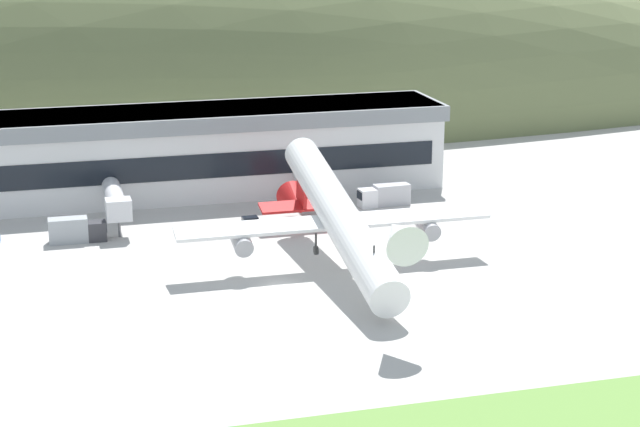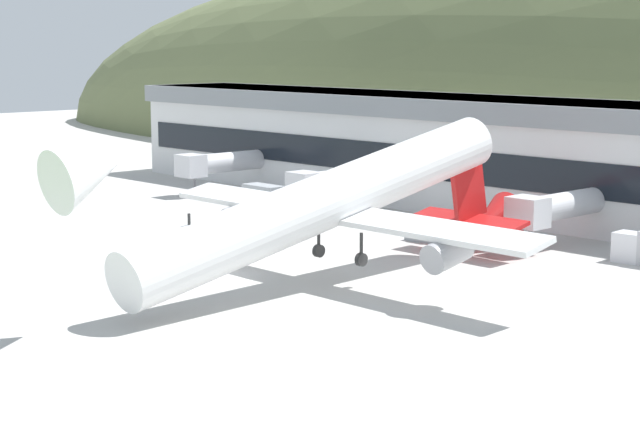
{
  "view_description": "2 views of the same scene",
  "coord_description": "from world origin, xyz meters",
  "px_view_note": "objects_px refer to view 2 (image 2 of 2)",
  "views": [
    {
      "loc": [
        -26.42,
        -115.8,
        43.32
      ],
      "look_at": [
        7.02,
        7.23,
        6.32
      ],
      "focal_mm": 60.0,
      "sensor_mm": 36.0,
      "label": 1
    },
    {
      "loc": [
        70.18,
        -55.52,
        19.69
      ],
      "look_at": [
        7.61,
        3.6,
        5.83
      ],
      "focal_mm": 60.0,
      "sensor_mm": 36.0,
      "label": 2
    }
  ],
  "objects_px": {
    "terminal_building": "(435,142)",
    "service_car_1": "(425,235)",
    "traffic_cone_0": "(460,249)",
    "jetway_1": "(337,181)",
    "jetway_2": "(553,208)",
    "cargo_airplane": "(332,204)",
    "service_car_0": "(223,196)",
    "jetway_0": "(216,163)",
    "fuel_truck": "(269,201)"
  },
  "relations": [
    {
      "from": "jetway_1",
      "to": "service_car_1",
      "type": "xyz_separation_m",
      "value": [
        17.75,
        -5.03,
        -3.33
      ]
    },
    {
      "from": "jetway_0",
      "to": "jetway_2",
      "type": "height_order",
      "value": "same"
    },
    {
      "from": "service_car_0",
      "to": "service_car_1",
      "type": "height_order",
      "value": "service_car_1"
    },
    {
      "from": "jetway_0",
      "to": "service_car_0",
      "type": "xyz_separation_m",
      "value": [
        5.88,
        -3.56,
        -3.38
      ]
    },
    {
      "from": "cargo_airplane",
      "to": "jetway_0",
      "type": "bearing_deg",
      "value": 151.95
    },
    {
      "from": "cargo_airplane",
      "to": "traffic_cone_0",
      "type": "relative_size",
      "value": 85.68
    },
    {
      "from": "jetway_0",
      "to": "jetway_1",
      "type": "distance_m",
      "value": 23.66
    },
    {
      "from": "jetway_2",
      "to": "fuel_truck",
      "type": "xyz_separation_m",
      "value": [
        -34.23,
        -6.4,
        -2.42
      ]
    },
    {
      "from": "service_car_0",
      "to": "traffic_cone_0",
      "type": "xyz_separation_m",
      "value": [
        41.14,
        -3.99,
        -0.33
      ]
    },
    {
      "from": "cargo_airplane",
      "to": "jetway_2",
      "type": "bearing_deg",
      "value": 81.95
    },
    {
      "from": "jetway_1",
      "to": "jetway_2",
      "type": "distance_m",
      "value": 28.51
    },
    {
      "from": "terminal_building",
      "to": "service_car_1",
      "type": "xyz_separation_m",
      "value": [
        16.33,
        -20.34,
        -6.84
      ]
    },
    {
      "from": "jetway_2",
      "to": "traffic_cone_0",
      "type": "distance_m",
      "value": 9.92
    },
    {
      "from": "terminal_building",
      "to": "traffic_cone_0",
      "type": "distance_m",
      "value": 31.8
    },
    {
      "from": "service_car_0",
      "to": "traffic_cone_0",
      "type": "bearing_deg",
      "value": -5.54
    },
    {
      "from": "traffic_cone_0",
      "to": "jetway_2",
      "type": "bearing_deg",
      "value": 56.26
    },
    {
      "from": "terminal_building",
      "to": "service_car_1",
      "type": "height_order",
      "value": "terminal_building"
    },
    {
      "from": "terminal_building",
      "to": "jetway_1",
      "type": "bearing_deg",
      "value": -95.3
    },
    {
      "from": "terminal_building",
      "to": "traffic_cone_0",
      "type": "relative_size",
      "value": 175.56
    },
    {
      "from": "jetway_1",
      "to": "fuel_truck",
      "type": "relative_size",
      "value": 1.93
    },
    {
      "from": "service_car_0",
      "to": "jetway_0",
      "type": "bearing_deg",
      "value": 148.81
    },
    {
      "from": "terminal_building",
      "to": "traffic_cone_0",
      "type": "bearing_deg",
      "value": -44.83
    },
    {
      "from": "terminal_building",
      "to": "jetway_1",
      "type": "distance_m",
      "value": 15.77
    },
    {
      "from": "terminal_building",
      "to": "jetway_0",
      "type": "xyz_separation_m",
      "value": [
        -25.06,
        -14.28,
        -3.51
      ]
    },
    {
      "from": "service_car_0",
      "to": "traffic_cone_0",
      "type": "relative_size",
      "value": 7.38
    },
    {
      "from": "cargo_airplane",
      "to": "service_car_0",
      "type": "xyz_separation_m",
      "value": [
        -42.58,
        22.26,
        -6.02
      ]
    },
    {
      "from": "jetway_1",
      "to": "terminal_building",
      "type": "bearing_deg",
      "value": 84.7
    },
    {
      "from": "terminal_building",
      "to": "jetway_0",
      "type": "height_order",
      "value": "terminal_building"
    },
    {
      "from": "terminal_building",
      "to": "traffic_cone_0",
      "type": "xyz_separation_m",
      "value": [
        21.97,
        -21.84,
        -7.22
      ]
    },
    {
      "from": "service_car_0",
      "to": "fuel_truck",
      "type": "bearing_deg",
      "value": -12.88
    },
    {
      "from": "service_car_0",
      "to": "cargo_airplane",
      "type": "bearing_deg",
      "value": -27.6
    },
    {
      "from": "terminal_building",
      "to": "fuel_truck",
      "type": "height_order",
      "value": "terminal_building"
    },
    {
      "from": "jetway_1",
      "to": "cargo_airplane",
      "type": "relative_size",
      "value": 0.3
    },
    {
      "from": "service_car_1",
      "to": "fuel_truck",
      "type": "distance_m",
      "value": 23.51
    },
    {
      "from": "service_car_1",
      "to": "traffic_cone_0",
      "type": "relative_size",
      "value": 6.83
    },
    {
      "from": "service_car_0",
      "to": "traffic_cone_0",
      "type": "distance_m",
      "value": 41.34
    },
    {
      "from": "fuel_truck",
      "to": "service_car_0",
      "type": "bearing_deg",
      "value": 167.12
    },
    {
      "from": "cargo_airplane",
      "to": "service_car_0",
      "type": "height_order",
      "value": "cargo_airplane"
    },
    {
      "from": "jetway_2",
      "to": "cargo_airplane",
      "type": "bearing_deg",
      "value": -98.05
    },
    {
      "from": "jetway_1",
      "to": "cargo_airplane",
      "type": "bearing_deg",
      "value": -44.97
    },
    {
      "from": "jetway_0",
      "to": "fuel_truck",
      "type": "height_order",
      "value": "jetway_0"
    },
    {
      "from": "jetway_0",
      "to": "traffic_cone_0",
      "type": "relative_size",
      "value": 22.02
    },
    {
      "from": "jetway_2",
      "to": "traffic_cone_0",
      "type": "bearing_deg",
      "value": -123.74
    },
    {
      "from": "jetway_2",
      "to": "service_car_0",
      "type": "bearing_deg",
      "value": -175.48
    },
    {
      "from": "service_car_1",
      "to": "fuel_truck",
      "type": "relative_size",
      "value": 0.52
    },
    {
      "from": "cargo_airplane",
      "to": "fuel_truck",
      "type": "height_order",
      "value": "cargo_airplane"
    },
    {
      "from": "terminal_building",
      "to": "fuel_truck",
      "type": "bearing_deg",
      "value": -109.17
    },
    {
      "from": "jetway_2",
      "to": "service_car_1",
      "type": "relative_size",
      "value": 3.18
    },
    {
      "from": "jetway_0",
      "to": "jetway_2",
      "type": "distance_m",
      "value": 52.13
    },
    {
      "from": "traffic_cone_0",
      "to": "service_car_0",
      "type": "bearing_deg",
      "value": 174.46
    }
  ]
}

